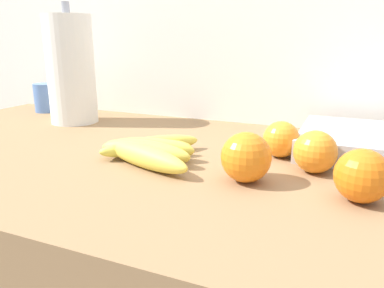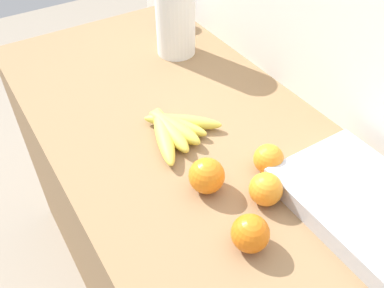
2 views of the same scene
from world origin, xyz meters
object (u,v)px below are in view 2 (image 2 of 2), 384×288
object	(u,v)px
paper_towel_roll	(175,11)
sink_basin	(372,209)
orange_front	(268,159)
orange_right	(250,233)
mug	(171,12)
orange_back_left	(207,176)
banana_bunch	(173,129)
orange_back_right	(266,189)

from	to	relation	value
paper_towel_roll	sink_basin	xyz separation A→B (m)	(0.80, 0.00, -0.12)
orange_front	paper_towel_roll	world-z (taller)	paper_towel_roll
orange_right	mug	size ratio (longest dim) A/B	0.88
orange_back_left	banana_bunch	bearing A→B (deg)	172.05
orange_right	paper_towel_roll	xyz separation A→B (m)	(-0.72, 0.26, 0.10)
orange_back_right	paper_towel_roll	size ratio (longest dim) A/B	0.24
mug	paper_towel_roll	bearing A→B (deg)	-25.49
paper_towel_roll	orange_back_right	bearing A→B (deg)	-13.76
orange_back_left	mug	xyz separation A→B (m)	(-0.73, 0.33, 0.00)
orange_back_left	orange_front	bearing A→B (deg)	79.93
orange_right	sink_basin	bearing A→B (deg)	73.31
orange_front	orange_back_left	distance (m)	0.16
orange_front	mug	bearing A→B (deg)	166.64
orange_front	orange_back_left	bearing A→B (deg)	-100.07
orange_back_right	sink_basin	world-z (taller)	sink_basin
orange_back_right	orange_front	xyz separation A→B (m)	(-0.07, 0.07, -0.00)
orange_back_left	orange_right	bearing A→B (deg)	-3.78
sink_basin	orange_back_right	bearing A→B (deg)	-133.01
mug	orange_back_left	bearing A→B (deg)	-24.42
orange_back_right	mug	size ratio (longest dim) A/B	0.84
orange_back_right	orange_back_left	size ratio (longest dim) A/B	0.91
orange_back_left	paper_towel_roll	xyz separation A→B (m)	(-0.55, 0.25, 0.10)
orange_front	paper_towel_roll	size ratio (longest dim) A/B	0.23
orange_back_right	mug	bearing A→B (deg)	163.49
banana_bunch	sink_basin	bearing A→B (deg)	26.42
orange_right	paper_towel_roll	size ratio (longest dim) A/B	0.25
banana_bunch	orange_right	world-z (taller)	orange_right
orange_back_left	sink_basin	world-z (taller)	sink_basin
mug	orange_front	bearing A→B (deg)	-13.36
orange_right	mug	xyz separation A→B (m)	(-0.90, 0.34, 0.01)
orange_back_right	orange_front	distance (m)	0.10
orange_front	orange_back_right	bearing A→B (deg)	-43.32
banana_bunch	orange_back_left	bearing A→B (deg)	-7.95
paper_towel_roll	banana_bunch	bearing A→B (deg)	-31.73
orange_back_left	sink_basin	bearing A→B (deg)	45.19
orange_right	sink_basin	distance (m)	0.27
orange_back_right	paper_towel_roll	xyz separation A→B (m)	(-0.65, 0.16, 0.10)
orange_back_right	paper_towel_roll	world-z (taller)	paper_towel_roll
orange_front	orange_back_left	xyz separation A→B (m)	(-0.03, -0.15, 0.01)
orange_front	orange_back_left	size ratio (longest dim) A/B	0.87
orange_back_right	orange_right	world-z (taller)	orange_right
sink_basin	mug	distance (m)	0.99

